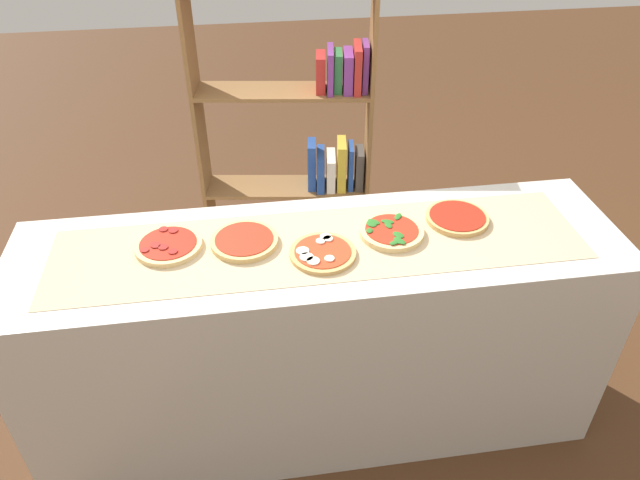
% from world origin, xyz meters
% --- Properties ---
extents(ground_plane, '(12.00, 12.00, 0.00)m').
position_xyz_m(ground_plane, '(0.00, 0.00, 0.00)').
color(ground_plane, '#4C2D19').
extents(counter, '(2.21, 0.61, 0.94)m').
position_xyz_m(counter, '(0.00, 0.00, 0.47)').
color(counter, beige).
rests_on(counter, ground_plane).
extents(parchment_paper, '(1.89, 0.44, 0.00)m').
position_xyz_m(parchment_paper, '(0.00, 0.00, 0.94)').
color(parchment_paper, tan).
rests_on(parchment_paper, counter).
extents(pizza_pepperoni_0, '(0.24, 0.24, 0.03)m').
position_xyz_m(pizza_pepperoni_0, '(-0.53, 0.06, 0.95)').
color(pizza_pepperoni_0, '#E5C17F').
rests_on(pizza_pepperoni_0, parchment_paper).
extents(pizza_plain_1, '(0.24, 0.24, 0.02)m').
position_xyz_m(pizza_plain_1, '(-0.27, 0.04, 0.96)').
color(pizza_plain_1, '#DBB26B').
rests_on(pizza_plain_1, parchment_paper).
extents(pizza_mozzarella_2, '(0.23, 0.23, 0.02)m').
position_xyz_m(pizza_mozzarella_2, '(-0.00, -0.06, 0.95)').
color(pizza_mozzarella_2, tan).
rests_on(pizza_mozzarella_2, parchment_paper).
extents(pizza_spinach_3, '(0.23, 0.23, 0.03)m').
position_xyz_m(pizza_spinach_3, '(0.27, 0.02, 0.96)').
color(pizza_spinach_3, '#E5C17F').
rests_on(pizza_spinach_3, parchment_paper).
extents(pizza_plain_4, '(0.23, 0.23, 0.02)m').
position_xyz_m(pizza_plain_4, '(0.53, 0.07, 0.95)').
color(pizza_plain_4, tan).
rests_on(pizza_plain_4, parchment_paper).
extents(bookshelf, '(0.90, 0.35, 1.63)m').
position_xyz_m(bookshelf, '(0.08, 1.05, 0.80)').
color(bookshelf, brown).
rests_on(bookshelf, ground_plane).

